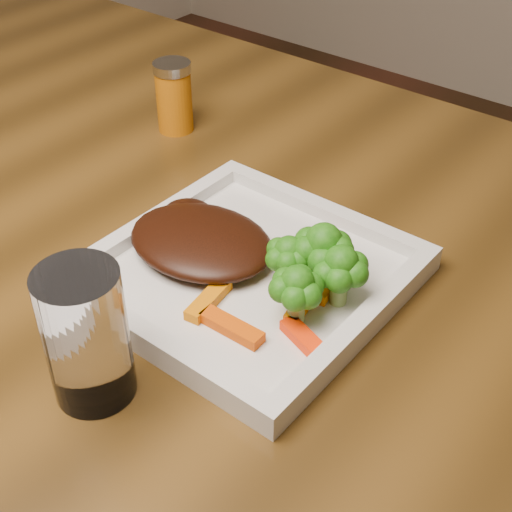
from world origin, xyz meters
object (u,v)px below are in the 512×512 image
Objects in this scene: dining_table at (121,388)px; drinking_glass at (86,336)px; steak at (201,241)px; plate at (248,277)px; spice_shaker at (174,97)px.

drinking_glass is (0.27, -0.22, 0.44)m from dining_table.
steak is at bearing 104.19° from drinking_glass.
drinking_glass is at bearing -75.81° from steak.
plate is at bearing -6.60° from dining_table.
dining_table is 0.46m from steak.
spice_shaker is (-0.27, 0.18, 0.04)m from plate.
steak reaches higher than plate.
spice_shaker reaches higher than steak.
dining_table is 0.45m from spice_shaker.
plate is 0.19m from drinking_glass.
plate is 0.33m from spice_shaker.
steak is 0.29m from spice_shaker.
steak is at bearing -41.10° from spice_shaker.
plate is 0.06m from steak.
plate reaches higher than dining_table.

